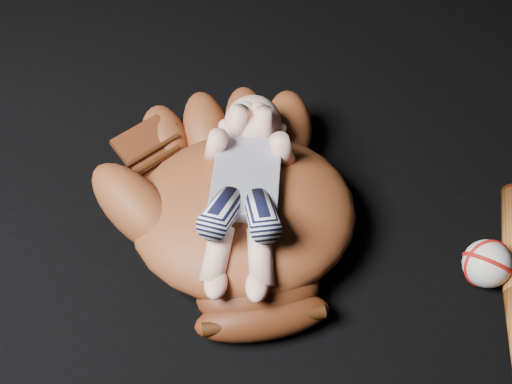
% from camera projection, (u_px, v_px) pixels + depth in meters
% --- Properties ---
extents(baseball_glove, '(0.64, 0.68, 0.17)m').
position_uv_depth(baseball_glove, '(243.00, 205.00, 1.06)').
color(baseball_glove, '#652D15').
rests_on(baseball_glove, ground).
extents(newborn_baby, '(0.24, 0.40, 0.15)m').
position_uv_depth(newborn_baby, '(245.00, 190.00, 1.01)').
color(newborn_baby, '#F3B39C').
rests_on(newborn_baby, baseball_glove).
extents(baseball, '(0.09, 0.09, 0.08)m').
position_uv_depth(baseball, '(487.00, 264.00, 1.04)').
color(baseball, silver).
rests_on(baseball, ground).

